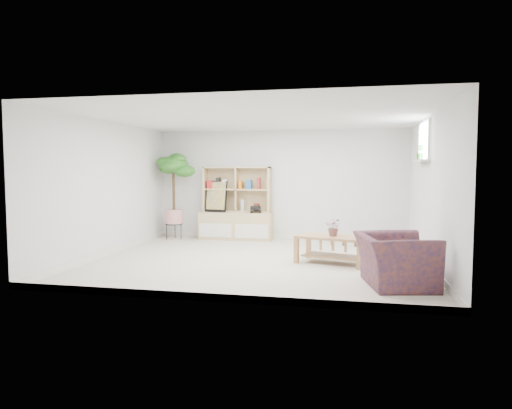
% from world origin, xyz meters
% --- Properties ---
extents(floor, '(5.50, 5.00, 0.01)m').
position_xyz_m(floor, '(0.00, 0.00, 0.00)').
color(floor, beige).
rests_on(floor, ground).
extents(ceiling, '(5.50, 5.00, 0.01)m').
position_xyz_m(ceiling, '(0.00, 0.00, 2.40)').
color(ceiling, silver).
rests_on(ceiling, walls).
extents(walls, '(5.51, 5.01, 2.40)m').
position_xyz_m(walls, '(0.00, 0.00, 1.20)').
color(walls, silver).
rests_on(walls, floor).
extents(baseboard, '(5.50, 5.00, 0.10)m').
position_xyz_m(baseboard, '(0.00, 0.00, 0.05)').
color(baseboard, silver).
rests_on(baseboard, floor).
extents(window, '(0.10, 0.98, 0.68)m').
position_xyz_m(window, '(2.73, 0.60, 2.00)').
color(window, white).
rests_on(window, walls).
extents(window_sill, '(0.14, 1.00, 0.04)m').
position_xyz_m(window_sill, '(2.67, 0.60, 1.68)').
color(window_sill, silver).
rests_on(window_sill, walls).
extents(storage_unit, '(1.60, 0.54, 1.60)m').
position_xyz_m(storage_unit, '(-0.94, 2.24, 0.80)').
color(storage_unit, tan).
rests_on(storage_unit, floor).
extents(poster, '(0.51, 0.19, 0.69)m').
position_xyz_m(poster, '(-1.38, 2.21, 0.95)').
color(poster, yellow).
rests_on(poster, storage_unit).
extents(toy_truck, '(0.36, 0.28, 0.17)m').
position_xyz_m(toy_truck, '(-0.48, 2.16, 0.69)').
color(toy_truck, black).
rests_on(toy_truck, storage_unit).
extents(coffee_table, '(1.25, 0.91, 0.46)m').
position_xyz_m(coffee_table, '(1.24, -0.00, 0.23)').
color(coffee_table, '#B17D45').
rests_on(coffee_table, floor).
extents(table_plant, '(0.30, 0.27, 0.29)m').
position_xyz_m(table_plant, '(1.26, -0.04, 0.60)').
color(table_plant, '#247031').
rests_on(table_plant, coffee_table).
extents(floor_tree, '(0.86, 0.86, 1.91)m').
position_xyz_m(floor_tree, '(-2.30, 2.01, 0.96)').
color(floor_tree, '#165111').
rests_on(floor_tree, floor).
extents(armchair, '(1.10, 1.21, 0.78)m').
position_xyz_m(armchair, '(2.10, -1.31, 0.39)').
color(armchair, '#181A4C').
rests_on(armchair, floor).
extents(sill_plant, '(0.18, 0.16, 0.26)m').
position_xyz_m(sill_plant, '(2.67, 0.62, 1.83)').
color(sill_plant, '#165111').
rests_on(sill_plant, window_sill).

